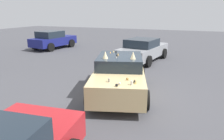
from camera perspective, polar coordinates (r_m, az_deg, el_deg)
name	(u,v)px	position (r m, az deg, el deg)	size (l,w,h in m)	color
ground_plane	(119,93)	(8.33, 1.92, -6.18)	(60.00, 60.00, 0.00)	#47474C
art_car_decorated	(119,75)	(8.14, 1.99, -1.23)	(4.68, 2.99, 1.70)	#D8BC7F
parked_sedan_behind_right	(53,40)	(18.83, -15.51, 7.82)	(4.19, 2.39, 1.49)	navy
parked_sedan_row_back_center	(143,50)	(13.69, 8.28, 5.40)	(4.65, 2.58, 1.43)	gray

